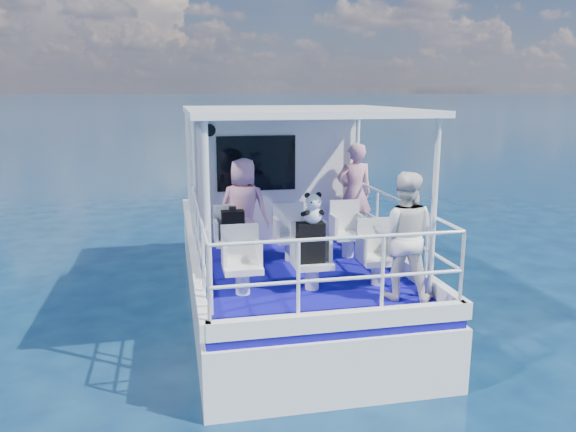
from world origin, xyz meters
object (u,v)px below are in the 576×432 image
(passenger_port_fwd, at_px, (244,209))
(passenger_stbd_aft, at_px, (404,236))
(panda, at_px, (313,208))
(backpack_center, at_px, (310,242))

(passenger_port_fwd, bearing_deg, passenger_stbd_aft, 151.40)
(passenger_port_fwd, bearing_deg, panda, 134.49)
(passenger_port_fwd, height_order, panda, passenger_port_fwd)
(passenger_port_fwd, xyz_separation_m, panda, (0.66, -1.65, 0.32))
(passenger_stbd_aft, relative_size, panda, 4.07)
(passenger_port_fwd, xyz_separation_m, backpack_center, (0.64, -1.62, -0.13))
(passenger_stbd_aft, relative_size, backpack_center, 3.06)
(backpack_center, bearing_deg, panda, -53.87)
(panda, bearing_deg, passenger_port_fwd, 111.81)
(passenger_stbd_aft, bearing_deg, panda, 0.53)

